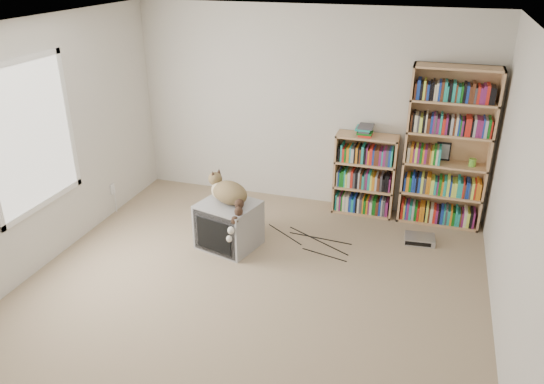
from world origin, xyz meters
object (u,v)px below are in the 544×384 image
(cat, at_px, (230,198))
(bookcase_short, at_px, (365,177))
(dvd_player, at_px, (420,239))
(crt_tv, at_px, (229,225))
(bookcase_tall, at_px, (446,152))

(cat, distance_m, bookcase_short, 1.86)
(cat, distance_m, dvd_player, 2.24)
(crt_tv, bearing_deg, cat, -33.27)
(crt_tv, distance_m, dvd_player, 2.19)
(crt_tv, bearing_deg, dvd_player, 33.55)
(bookcase_tall, height_order, dvd_player, bookcase_tall)
(bookcase_tall, xyz_separation_m, dvd_player, (-0.17, -0.61, -0.87))
(bookcase_short, bearing_deg, cat, -133.24)
(crt_tv, height_order, bookcase_short, bookcase_short)
(crt_tv, distance_m, bookcase_short, 1.87)
(bookcase_tall, relative_size, dvd_player, 5.71)
(bookcase_tall, bearing_deg, cat, -148.36)
(bookcase_tall, distance_m, bookcase_short, 1.02)
(cat, bearing_deg, dvd_player, 45.03)
(crt_tv, relative_size, cat, 1.06)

